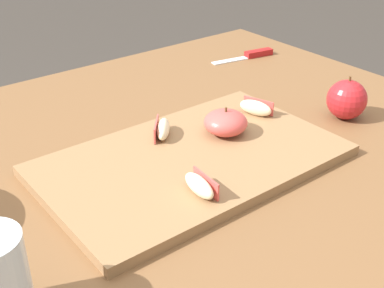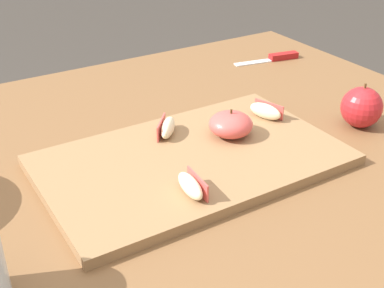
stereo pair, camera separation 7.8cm
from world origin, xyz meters
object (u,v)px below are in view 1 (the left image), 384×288
(cutting_board, at_px, (192,160))
(apple_wedge_right, at_px, (200,185))
(apple_half_skin_up, at_px, (225,122))
(apple_wedge_middle, at_px, (163,129))
(apple_wedge_back, at_px, (256,108))
(paring_knife, at_px, (254,54))
(whole_apple_crimson, at_px, (347,100))

(cutting_board, distance_m, apple_wedge_right, 0.11)
(apple_half_skin_up, relative_size, apple_wedge_middle, 1.20)
(cutting_board, height_order, apple_wedge_back, apple_wedge_back)
(apple_wedge_middle, height_order, apple_wedge_back, same)
(cutting_board, relative_size, paring_knife, 2.84)
(apple_wedge_back, height_order, paring_knife, apple_wedge_back)
(apple_half_skin_up, height_order, apple_wedge_back, apple_half_skin_up)
(cutting_board, xyz_separation_m, apple_half_skin_up, (0.09, 0.03, 0.03))
(apple_wedge_back, bearing_deg, apple_half_skin_up, -168.70)
(apple_half_skin_up, relative_size, whole_apple_crimson, 0.90)
(apple_wedge_right, relative_size, paring_knife, 0.39)
(cutting_board, relative_size, apple_wedge_right, 7.29)
(cutting_board, xyz_separation_m, apple_wedge_middle, (0.00, 0.08, 0.02))
(apple_half_skin_up, distance_m, whole_apple_crimson, 0.24)
(cutting_board, height_order, apple_wedge_middle, apple_wedge_middle)
(apple_half_skin_up, xyz_separation_m, apple_wedge_right, (-0.14, -0.11, -0.01))
(apple_wedge_right, relative_size, whole_apple_crimson, 0.78)
(apple_wedge_right, bearing_deg, paring_knife, 39.07)
(cutting_board, height_order, paring_knife, cutting_board)
(apple_half_skin_up, height_order, paring_knife, apple_half_skin_up)
(apple_wedge_middle, height_order, paring_knife, apple_wedge_middle)
(apple_half_skin_up, xyz_separation_m, paring_knife, (0.33, 0.27, -0.03))
(apple_wedge_middle, xyz_separation_m, whole_apple_crimson, (0.32, -0.12, 0.01))
(apple_half_skin_up, distance_m, paring_knife, 0.43)
(apple_half_skin_up, bearing_deg, apple_wedge_right, -141.60)
(apple_wedge_back, distance_m, apple_wedge_right, 0.27)
(apple_wedge_middle, distance_m, whole_apple_crimson, 0.34)
(cutting_board, xyz_separation_m, whole_apple_crimson, (0.32, -0.04, 0.03))
(apple_wedge_right, xyz_separation_m, paring_knife, (0.48, 0.39, -0.02))
(apple_wedge_right, height_order, paring_knife, apple_wedge_right)
(apple_wedge_middle, distance_m, apple_wedge_back, 0.18)
(apple_wedge_back, bearing_deg, paring_knife, 46.27)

